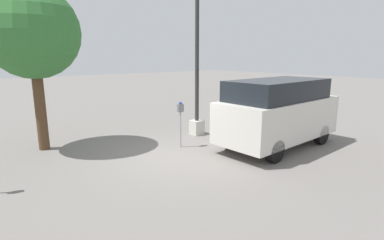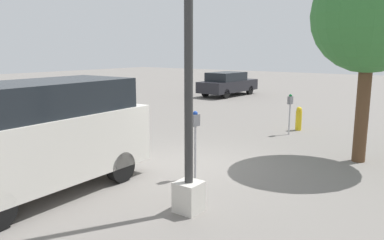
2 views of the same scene
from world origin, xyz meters
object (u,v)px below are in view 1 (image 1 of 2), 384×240
Objects in this scene: street_tree at (32,33)px; parked_van at (278,111)px; lamp_post at (197,83)px; parking_meter_near at (180,114)px.

parked_van is at bearing -37.32° from street_tree.
lamp_post is 5.61m from street_tree.
parked_van is at bearing -30.81° from parking_meter_near.
lamp_post is at bearing 39.52° from parking_meter_near.
lamp_post reaches higher than parked_van.
street_tree is (-6.09, 4.64, 2.45)m from parked_van.
lamp_post is 1.39× the size of parked_van.
street_tree reaches higher than parking_meter_near.
parking_meter_near is 0.30× the size of street_tree.
parking_meter_near is 0.34× the size of parked_van.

